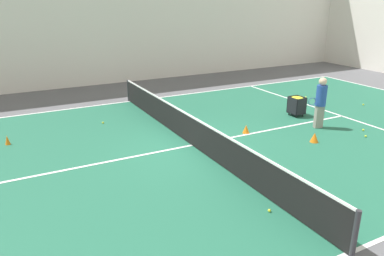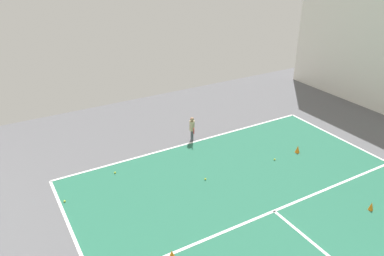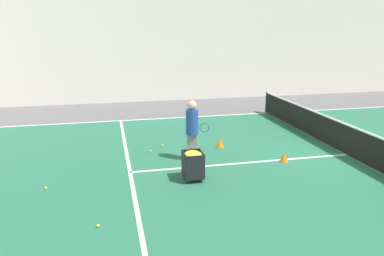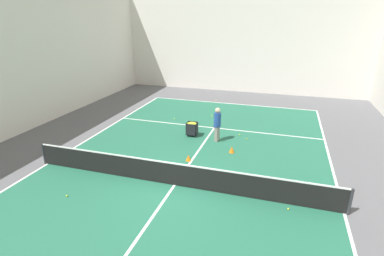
# 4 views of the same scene
# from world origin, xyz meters

# --- Properties ---
(ground_plane) EXTENTS (36.11, 36.11, 0.00)m
(ground_plane) POSITION_xyz_m (0.00, 0.00, 0.00)
(ground_plane) COLOR #5B5B60
(court_playing_area) EXTENTS (11.90, 24.02, 0.00)m
(court_playing_area) POSITION_xyz_m (0.00, 0.00, 0.00)
(court_playing_area) COLOR #23664C
(court_playing_area) RESTS_ON ground
(line_sideline_right) EXTENTS (0.10, 24.02, 0.00)m
(line_sideline_right) POSITION_xyz_m (5.95, 0.00, 0.01)
(line_sideline_right) COLOR white
(line_sideline_right) RESTS_ON ground
(line_service_far) EXTENTS (11.90, 0.10, 0.00)m
(line_service_far) POSITION_xyz_m (0.00, 6.61, 0.01)
(line_service_far) COLOR white
(line_service_far) RESTS_ON ground
(line_centre_service) EXTENTS (0.10, 13.21, 0.00)m
(line_centre_service) POSITION_xyz_m (0.00, 0.00, 0.01)
(line_centre_service) COLOR white
(line_centre_service) RESTS_ON ground
(hall_enclosure_right) EXTENTS (0.15, 32.41, 8.16)m
(hall_enclosure_right) POSITION_xyz_m (10.07, 0.00, 4.08)
(hall_enclosure_right) COLOR silver
(hall_enclosure_right) RESTS_ON ground
(tennis_net) EXTENTS (12.20, 0.10, 0.96)m
(tennis_net) POSITION_xyz_m (0.00, 0.00, 0.50)
(tennis_net) COLOR #2D2D33
(tennis_net) RESTS_ON ground
(coach_at_net) EXTENTS (0.44, 0.72, 1.80)m
(coach_at_net) POSITION_xyz_m (0.57, 4.75, 1.03)
(coach_at_net) COLOR gray
(coach_at_net) RESTS_ON ground
(ball_cart) EXTENTS (0.56, 0.49, 0.77)m
(ball_cart) POSITION_xyz_m (-0.87, 5.05, 0.54)
(ball_cart) COLOR black
(ball_cart) RESTS_ON ground
(training_cone_2) EXTENTS (0.27, 0.27, 0.31)m
(training_cone_2) POSITION_xyz_m (1.57, 3.58, 0.16)
(training_cone_2) COLOR orange
(training_cone_2) RESTS_ON ground
(training_cone_3) EXTENTS (0.24, 0.24, 0.29)m
(training_cone_3) POSITION_xyz_m (-0.14, 2.15, 0.15)
(training_cone_3) COLOR orange
(training_cone_3) RESTS_ON ground
(tennis_ball_1) EXTENTS (0.07, 0.07, 0.07)m
(tennis_ball_1) POSITION_xyz_m (2.04, 5.42, 0.04)
(tennis_ball_1) COLOR yellow
(tennis_ball_1) RESTS_ON ground
(tennis_ball_2) EXTENTS (0.07, 0.07, 0.07)m
(tennis_ball_2) POSITION_xyz_m (1.58, 5.87, 0.04)
(tennis_ball_2) COLOR yellow
(tennis_ball_2) RESTS_ON ground
(tennis_ball_4) EXTENTS (0.07, 0.07, 0.07)m
(tennis_ball_4) POSITION_xyz_m (4.18, -0.33, 0.04)
(tennis_ball_4) COLOR yellow
(tennis_ball_4) RESTS_ON ground
(tennis_ball_5) EXTENTS (0.07, 0.07, 0.07)m
(tennis_ball_5) POSITION_xyz_m (-2.77, 7.41, 0.04)
(tennis_ball_5) COLOR yellow
(tennis_ball_5) RESTS_ON ground
(tennis_ball_8) EXTENTS (0.07, 0.07, 0.07)m
(tennis_ball_8) POSITION_xyz_m (-0.66, 8.67, 0.04)
(tennis_ball_8) COLOR yellow
(tennis_ball_8) RESTS_ON ground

